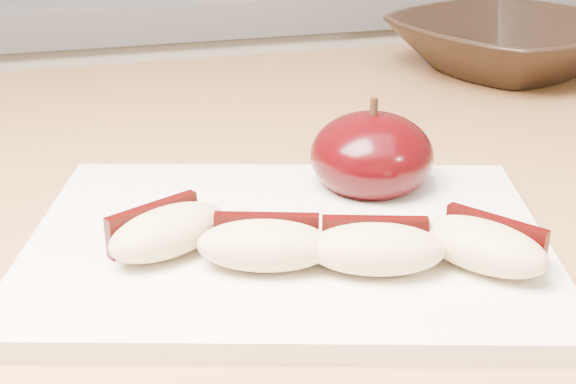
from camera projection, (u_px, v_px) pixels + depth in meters
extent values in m
cube|color=silver|center=(145.00, 273.00, 1.31)|extent=(2.40, 0.60, 0.90)
cube|color=#996942|center=(217.00, 213.00, 0.52)|extent=(1.64, 0.64, 0.04)
cube|color=silver|center=(288.00, 244.00, 0.43)|extent=(0.32, 0.27, 0.01)
ellipsoid|color=black|center=(372.00, 156.00, 0.48)|extent=(0.10, 0.10, 0.05)
cylinder|color=black|center=(374.00, 107.00, 0.47)|extent=(0.00, 0.00, 0.01)
ellipsoid|color=tan|center=(168.00, 232.00, 0.40)|extent=(0.07, 0.06, 0.02)
cube|color=black|center=(153.00, 224.00, 0.41)|extent=(0.05, 0.03, 0.02)
ellipsoid|color=tan|center=(265.00, 245.00, 0.39)|extent=(0.07, 0.05, 0.02)
cube|color=black|center=(267.00, 234.00, 0.40)|extent=(0.05, 0.02, 0.02)
ellipsoid|color=tan|center=(376.00, 249.00, 0.38)|extent=(0.07, 0.05, 0.02)
cube|color=black|center=(374.00, 238.00, 0.40)|extent=(0.05, 0.02, 0.02)
ellipsoid|color=tan|center=(482.00, 246.00, 0.39)|extent=(0.06, 0.07, 0.02)
cube|color=black|center=(495.00, 237.00, 0.40)|extent=(0.04, 0.05, 0.02)
imported|color=black|center=(508.00, 45.00, 0.75)|extent=(0.26, 0.26, 0.05)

